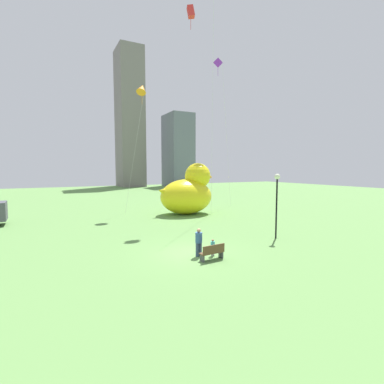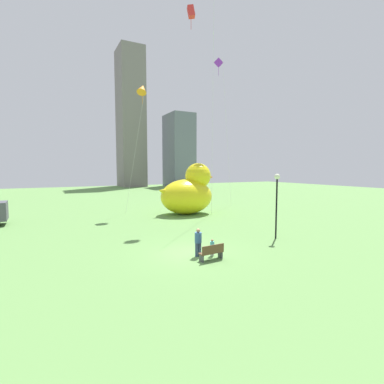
{
  "view_description": "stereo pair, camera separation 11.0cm",
  "coord_description": "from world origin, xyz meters",
  "px_view_note": "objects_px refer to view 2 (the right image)",
  "views": [
    {
      "loc": [
        -7.63,
        -14.86,
        5.14
      ],
      "look_at": [
        3.12,
        5.84,
        3.18
      ],
      "focal_mm": 26.25,
      "sensor_mm": 36.0,
      "label": 1
    },
    {
      "loc": [
        -7.53,
        -14.91,
        5.14
      ],
      "look_at": [
        3.12,
        5.84,
        3.18
      ],
      "focal_mm": 26.25,
      "sensor_mm": 36.0,
      "label": 2
    }
  ],
  "objects_px": {
    "park_bench": "(212,252)",
    "person_child": "(212,247)",
    "kite_purple": "(220,72)",
    "lamppost": "(277,192)",
    "kite_red": "(191,14)",
    "kite_orange": "(142,89)",
    "person_adult": "(198,241)",
    "giant_inflatable_duck": "(189,192)"
  },
  "relations": [
    {
      "from": "giant_inflatable_duck",
      "to": "person_adult",
      "type": "bearing_deg",
      "value": -114.44
    },
    {
      "from": "kite_orange",
      "to": "kite_red",
      "type": "bearing_deg",
      "value": -55.91
    },
    {
      "from": "kite_red",
      "to": "person_adult",
      "type": "bearing_deg",
      "value": -115.4
    },
    {
      "from": "person_child",
      "to": "lamppost",
      "type": "height_order",
      "value": "lamppost"
    },
    {
      "from": "kite_purple",
      "to": "kite_orange",
      "type": "height_order",
      "value": "kite_purple"
    },
    {
      "from": "person_adult",
      "to": "kite_orange",
      "type": "relative_size",
      "value": 0.11
    },
    {
      "from": "kite_red",
      "to": "kite_orange",
      "type": "xyz_separation_m",
      "value": [
        -3.55,
        5.25,
        -6.45
      ]
    },
    {
      "from": "person_child",
      "to": "kite_red",
      "type": "bearing_deg",
      "value": 68.19
    },
    {
      "from": "person_child",
      "to": "lamppost",
      "type": "bearing_deg",
      "value": 12.63
    },
    {
      "from": "park_bench",
      "to": "person_child",
      "type": "height_order",
      "value": "person_child"
    },
    {
      "from": "park_bench",
      "to": "kite_purple",
      "type": "relative_size",
      "value": 0.08
    },
    {
      "from": "kite_red",
      "to": "kite_purple",
      "type": "bearing_deg",
      "value": 39.34
    },
    {
      "from": "person_adult",
      "to": "kite_orange",
      "type": "xyz_separation_m",
      "value": [
        2.15,
        17.24,
        13.14
      ]
    },
    {
      "from": "kite_orange",
      "to": "person_adult",
      "type": "bearing_deg",
      "value": -97.1
    },
    {
      "from": "kite_red",
      "to": "park_bench",
      "type": "bearing_deg",
      "value": -112.41
    },
    {
      "from": "giant_inflatable_duck",
      "to": "lamppost",
      "type": "relative_size",
      "value": 1.46
    },
    {
      "from": "lamppost",
      "to": "kite_orange",
      "type": "relative_size",
      "value": 0.32
    },
    {
      "from": "park_bench",
      "to": "kite_purple",
      "type": "xyz_separation_m",
      "value": [
        12.47,
        18.8,
        17.2
      ]
    },
    {
      "from": "giant_inflatable_duck",
      "to": "kite_purple",
      "type": "height_order",
      "value": "kite_purple"
    },
    {
      "from": "giant_inflatable_duck",
      "to": "kite_orange",
      "type": "distance_m",
      "value": 12.76
    },
    {
      "from": "park_bench",
      "to": "kite_purple",
      "type": "distance_m",
      "value": 28.37
    },
    {
      "from": "lamppost",
      "to": "kite_purple",
      "type": "xyz_separation_m",
      "value": [
        5.71,
        16.72,
        14.27
      ]
    },
    {
      "from": "person_adult",
      "to": "kite_red",
      "type": "relative_size",
      "value": 0.08
    },
    {
      "from": "person_adult",
      "to": "kite_orange",
      "type": "height_order",
      "value": "kite_orange"
    },
    {
      "from": "park_bench",
      "to": "kite_orange",
      "type": "xyz_separation_m",
      "value": [
        1.8,
        18.21,
        13.58
      ]
    },
    {
      "from": "lamppost",
      "to": "kite_red",
      "type": "height_order",
      "value": "kite_red"
    },
    {
      "from": "person_child",
      "to": "kite_purple",
      "type": "xyz_separation_m",
      "value": [
        12.05,
        18.14,
        17.12
      ]
    },
    {
      "from": "lamppost",
      "to": "kite_purple",
      "type": "distance_m",
      "value": 22.72
    },
    {
      "from": "person_child",
      "to": "giant_inflatable_duck",
      "type": "bearing_deg",
      "value": 68.65
    },
    {
      "from": "park_bench",
      "to": "lamppost",
      "type": "relative_size",
      "value": 0.31
    },
    {
      "from": "person_adult",
      "to": "person_child",
      "type": "bearing_deg",
      "value": -22.05
    },
    {
      "from": "lamppost",
      "to": "kite_purple",
      "type": "relative_size",
      "value": 0.24
    },
    {
      "from": "kite_purple",
      "to": "park_bench",
      "type": "bearing_deg",
      "value": -123.55
    },
    {
      "from": "person_child",
      "to": "giant_inflatable_duck",
      "type": "distance_m",
      "value": 15.57
    },
    {
      "from": "lamppost",
      "to": "kite_red",
      "type": "bearing_deg",
      "value": 97.36
    },
    {
      "from": "person_child",
      "to": "kite_purple",
      "type": "distance_m",
      "value": 27.7
    },
    {
      "from": "person_child",
      "to": "kite_orange",
      "type": "height_order",
      "value": "kite_orange"
    },
    {
      "from": "person_adult",
      "to": "giant_inflatable_duck",
      "type": "bearing_deg",
      "value": 65.56
    },
    {
      "from": "kite_red",
      "to": "kite_orange",
      "type": "relative_size",
      "value": 1.44
    },
    {
      "from": "kite_purple",
      "to": "lamppost",
      "type": "bearing_deg",
      "value": -108.86
    },
    {
      "from": "person_child",
      "to": "kite_orange",
      "type": "bearing_deg",
      "value": 85.52
    },
    {
      "from": "lamppost",
      "to": "person_child",
      "type": "bearing_deg",
      "value": -167.37
    }
  ]
}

